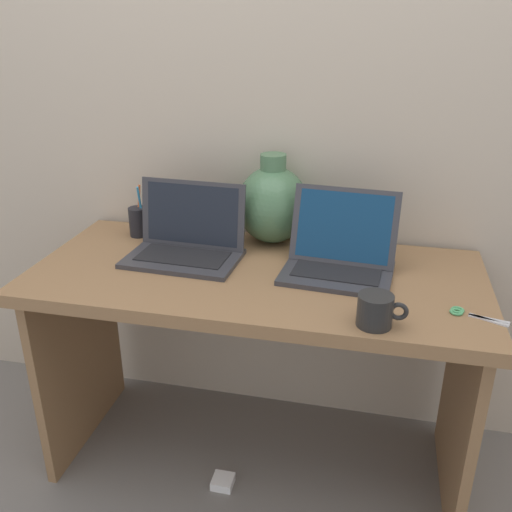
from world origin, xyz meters
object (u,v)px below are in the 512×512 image
object	(u,v)px
laptop_left	(187,238)
coffee_mug	(376,310)
green_vase	(273,204)
scissors	(468,314)
pen_cup	(138,221)
power_brick	(223,482)
laptop_right	(340,251)

from	to	relation	value
laptop_left	coffee_mug	distance (m)	0.68
green_vase	scissors	distance (m)	0.73
laptop_left	coffee_mug	xyz separation A→B (m)	(0.60, -0.32, -0.02)
pen_cup	laptop_left	bearing A→B (deg)	-29.91
scissors	power_brick	world-z (taller)	scissors
green_vase	scissors	world-z (taller)	green_vase
scissors	pen_cup	bearing A→B (deg)	162.23
laptop_right	power_brick	world-z (taller)	laptop_right
coffee_mug	power_brick	bearing A→B (deg)	167.63
laptop_left	pen_cup	world-z (taller)	laptop_left
laptop_left	pen_cup	xyz separation A→B (m)	(-0.23, 0.13, -0.01)
laptop_right	green_vase	distance (m)	0.32
laptop_left	coffee_mug	size ratio (longest dim) A/B	2.88
pen_cup	laptop_right	bearing A→B (deg)	-10.83
coffee_mug	green_vase	bearing A→B (deg)	125.86
green_vase	scissors	size ratio (longest dim) A/B	2.07
scissors	green_vase	bearing A→B (deg)	146.51
laptop_left	coffee_mug	world-z (taller)	laptop_left
laptop_left	scissors	size ratio (longest dim) A/B	2.49
pen_cup	scissors	distance (m)	1.12
pen_cup	power_brick	distance (m)	0.93
scissors	power_brick	bearing A→B (deg)	-179.30
laptop_left	power_brick	bearing A→B (deg)	-53.72
laptop_right	power_brick	size ratio (longest dim) A/B	4.86
scissors	power_brick	xyz separation A→B (m)	(-0.68, -0.01, -0.72)
laptop_left	power_brick	distance (m)	0.83
scissors	coffee_mug	bearing A→B (deg)	-155.97
scissors	power_brick	size ratio (longest dim) A/B	2.08
coffee_mug	pen_cup	xyz separation A→B (m)	(-0.83, 0.45, 0.01)
laptop_right	green_vase	size ratio (longest dim) A/B	1.13
green_vase	coffee_mug	xyz separation A→B (m)	(0.36, -0.50, -0.09)
scissors	laptop_left	bearing A→B (deg)	165.87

